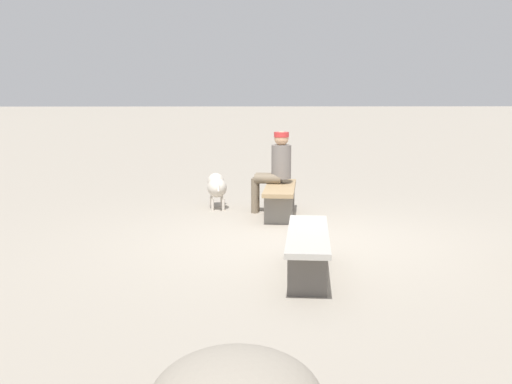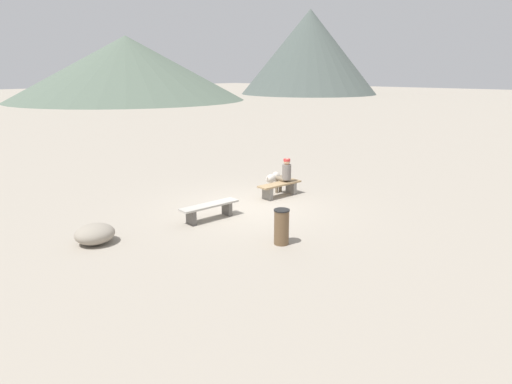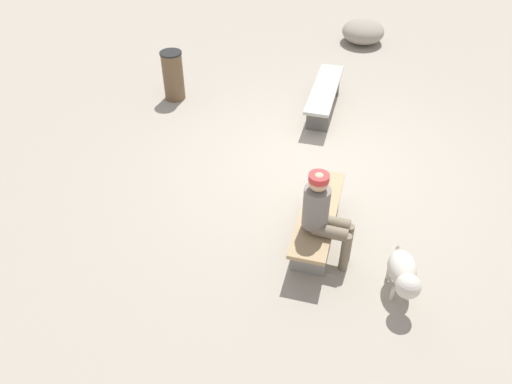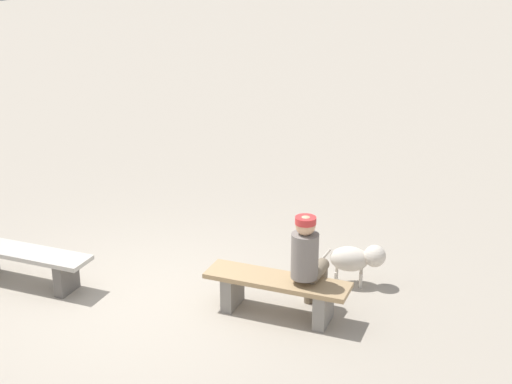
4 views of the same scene
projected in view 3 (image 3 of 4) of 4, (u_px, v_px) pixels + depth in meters
The scene contains 7 objects.
ground at pixel (316, 165), 7.69m from camera, with size 210.00×210.00×0.06m, color #9E9384.
bench_left at pixel (324, 94), 8.68m from camera, with size 1.84×0.62×0.45m.
bench_right at pixel (318, 220), 6.23m from camera, with size 1.70×0.63×0.46m.
seated_person at pixel (324, 213), 5.71m from camera, with size 0.38×0.62×1.26m.
dog at pixel (404, 274), 5.50m from camera, with size 0.78×0.35×0.54m.
trash_bin at pixel (173, 76), 8.96m from camera, with size 0.39×0.39×0.88m.
boulder at pixel (363, 31), 11.03m from camera, with size 0.91×0.97×0.49m, color gray.
Camera 3 is at (6.27, -0.01, 4.54)m, focal length 35.41 mm.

